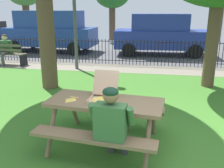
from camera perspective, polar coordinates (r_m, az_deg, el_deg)
ground at (r=4.91m, az=9.94°, el=-9.40°), size 28.00×10.68×0.02m
cobblestone_walkway at (r=9.31m, az=10.05°, el=3.27°), size 28.00×1.40×0.01m
street_asphalt at (r=13.31m, az=10.08°, el=7.31°), size 28.00×6.75×0.01m
picnic_table_foreground at (r=3.94m, az=-1.64°, el=-6.21°), size 1.94×1.65×0.79m
pizza_box_open at (r=3.88m, az=-1.99°, el=-2.52°), size 0.44×0.52×0.43m
pizza_slice_on_table at (r=3.97m, az=-9.32°, el=-3.46°), size 0.20×0.25×0.02m
adult_at_table at (r=3.41m, az=0.07°, el=-8.92°), size 0.63×0.62×1.19m
iron_fence_streetside at (r=9.89m, az=10.21°, el=7.10°), size 20.46×0.03×1.00m
park_bench_left at (r=10.79m, az=-23.23°, el=6.30°), size 1.63×0.60×0.85m
person_on_park_bench at (r=10.80m, az=-23.57°, el=7.57°), size 0.62×0.61×1.19m
parked_car_left at (r=13.47m, az=-13.97°, el=11.93°), size 4.66×2.09×2.08m
parked_car_center at (r=12.37m, az=11.15°, el=11.28°), size 4.47×2.05×1.94m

